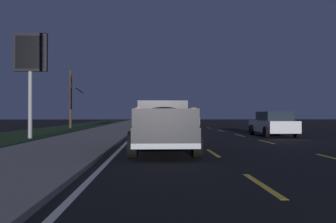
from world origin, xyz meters
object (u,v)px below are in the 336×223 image
(sedan_white, at_px, (273,124))
(bare_tree_far, at_px, (71,98))
(gas_price_sign, at_px, (30,60))
(pickup_truck, at_px, (163,125))
(sedan_black, at_px, (159,120))
(sedan_tan, at_px, (189,120))

(sedan_white, bearing_deg, bare_tree_far, 48.24)
(gas_price_sign, bearing_deg, sedan_white, -85.12)
(pickup_truck, xyz_separation_m, sedan_white, (8.86, -7.10, -0.20))
(pickup_truck, distance_m, sedan_black, 25.89)
(sedan_tan, relative_size, sedan_white, 1.01)
(pickup_truck, bearing_deg, sedan_tan, -7.73)
(sedan_tan, distance_m, bare_tree_far, 12.70)
(sedan_tan, bearing_deg, gas_price_sign, 148.84)
(sedan_black, xyz_separation_m, bare_tree_far, (-2.88, 8.96, 2.25))
(sedan_black, bearing_deg, bare_tree_far, 107.85)
(sedan_black, bearing_deg, sedan_tan, -94.57)
(sedan_black, distance_m, sedan_white, 18.37)
(sedan_tan, distance_m, sedan_black, 3.28)
(sedan_black, distance_m, gas_price_sign, 20.13)
(sedan_white, bearing_deg, sedan_tan, 12.17)
(bare_tree_far, bearing_deg, sedan_black, -72.15)
(sedan_black, height_order, sedan_white, same)
(bare_tree_far, bearing_deg, sedan_white, -131.76)
(pickup_truck, xyz_separation_m, gas_price_sign, (7.62, 7.41, 3.49))
(pickup_truck, distance_m, sedan_white, 11.36)
(sedan_white, relative_size, bare_tree_far, 0.76)
(pickup_truck, bearing_deg, sedan_black, -0.47)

